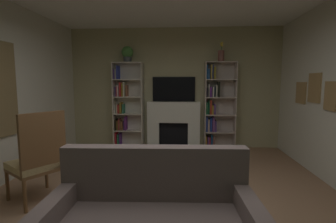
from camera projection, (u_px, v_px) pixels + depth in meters
name	position (u px, v px, depth m)	size (l,w,h in m)	color
ground_plane	(160.00, 213.00, 2.96)	(7.50, 7.50, 0.00)	#936C4F
wall_back_accent	(174.00, 88.00, 5.92)	(4.97, 0.06, 2.77)	tan
fireplace	(174.00, 124.00, 5.88)	(1.32, 0.50, 1.07)	white
tv	(174.00, 89.00, 5.86)	(0.99, 0.06, 0.57)	black
bookshelf_left	(126.00, 105.00, 5.91)	(0.69, 0.30, 1.98)	silver
bookshelf_right	(216.00, 106.00, 5.75)	(0.69, 0.32, 1.98)	beige
potted_plant	(127.00, 54.00, 5.73)	(0.27, 0.27, 0.36)	#494E52
vase_with_flowers	(221.00, 55.00, 5.58)	(0.14, 0.14, 0.43)	brown
armchair	(39.00, 158.00, 3.18)	(0.77, 0.77, 1.17)	brown
coffee_table	(161.00, 188.00, 2.83)	(0.77, 0.43, 0.41)	#8E6C51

